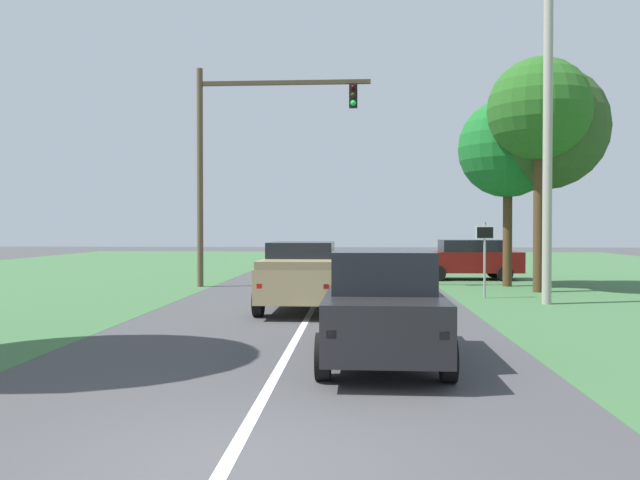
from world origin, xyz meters
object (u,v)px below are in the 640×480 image
object	(u,v)px
crossing_suv_far	(468,259)
utility_pole_right	(548,152)
red_suv_near	(382,303)
extra_tree_2	(508,149)
keep_moving_sign	(485,249)
pickup_truck_lead	(302,275)
traffic_light	(240,145)
oak_tree_right	(545,128)
extra_tree_1	(539,110)

from	to	relation	value
crossing_suv_far	utility_pole_right	distance (m)	9.86
red_suv_near	extra_tree_2	world-z (taller)	extra_tree_2
utility_pole_right	extra_tree_2	bearing A→B (deg)	88.03
keep_moving_sign	crossing_suv_far	size ratio (longest dim) A/B	0.53
pickup_truck_lead	utility_pole_right	distance (m)	8.35
utility_pole_right	extra_tree_2	xyz separation A→B (m)	(0.20, 5.89, 0.85)
crossing_suv_far	traffic_light	bearing A→B (deg)	-156.53
oak_tree_right	utility_pole_right	distance (m)	5.79
pickup_truck_lead	crossing_suv_far	xyz separation A→B (m)	(6.53, 10.88, -0.04)
oak_tree_right	red_suv_near	bearing A→B (deg)	-116.29
traffic_light	utility_pole_right	world-z (taller)	utility_pole_right
red_suv_near	pickup_truck_lead	size ratio (longest dim) A/B	0.93
pickup_truck_lead	extra_tree_1	xyz separation A→B (m)	(8.08, 5.39, 5.56)
red_suv_near	keep_moving_sign	bearing A→B (deg)	69.25
traffic_light	extra_tree_1	xyz separation A→B (m)	(11.09, -1.35, 0.99)
pickup_truck_lead	traffic_light	bearing A→B (deg)	114.11
pickup_truck_lead	utility_pole_right	size ratio (longest dim) A/B	0.55
oak_tree_right	extra_tree_2	size ratio (longest dim) A/B	1.15
red_suv_near	extra_tree_1	size ratio (longest dim) A/B	0.56
keep_moving_sign	crossing_suv_far	distance (m)	7.68
traffic_light	extra_tree_2	size ratio (longest dim) A/B	1.15
oak_tree_right	crossing_suv_far	size ratio (longest dim) A/B	1.80
crossing_suv_far	utility_pole_right	bearing A→B (deg)	-85.12
extra_tree_1	extra_tree_2	world-z (taller)	extra_tree_1
red_suv_near	traffic_light	world-z (taller)	traffic_light
crossing_suv_far	oak_tree_right	bearing A→B (deg)	-58.70
utility_pole_right	extra_tree_1	world-z (taller)	utility_pole_right
traffic_light	extra_tree_1	bearing A→B (deg)	-6.93
pickup_truck_lead	keep_moving_sign	bearing A→B (deg)	29.68
keep_moving_sign	extra_tree_1	distance (m)	5.85
oak_tree_right	extra_tree_2	bearing A→B (deg)	158.47
keep_moving_sign	oak_tree_right	xyz separation A→B (m)	(3.05, 3.87, 4.55)
pickup_truck_lead	red_suv_near	bearing A→B (deg)	-73.22
pickup_truck_lead	utility_pole_right	bearing A→B (deg)	13.59
traffic_light	keep_moving_sign	bearing A→B (deg)	-21.54
crossing_suv_far	utility_pole_right	world-z (taller)	utility_pole_right
oak_tree_right	extra_tree_1	size ratio (longest dim) A/B	1.02
crossing_suv_far	extra_tree_1	xyz separation A→B (m)	(1.54, -5.49, 5.60)
traffic_light	utility_pole_right	distance (m)	11.50
pickup_truck_lead	utility_pole_right	world-z (taller)	utility_pole_right
red_suv_near	keep_moving_sign	xyz separation A→B (m)	(3.75, 9.91, 0.60)
crossing_suv_far	extra_tree_1	bearing A→B (deg)	-74.30
utility_pole_right	pickup_truck_lead	bearing A→B (deg)	-166.41
extra_tree_2	keep_moving_sign	bearing A→B (deg)	-111.91
traffic_light	red_suv_near	bearing A→B (deg)	-69.44
crossing_suv_far	utility_pole_right	size ratio (longest dim) A/B	0.52
traffic_light	extra_tree_2	distance (m)	10.57
utility_pole_right	red_suv_near	bearing A→B (deg)	-122.32
keep_moving_sign	extra_tree_2	size ratio (longest dim) A/B	0.34
red_suv_near	oak_tree_right	xyz separation A→B (m)	(6.81, 13.78, 5.16)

